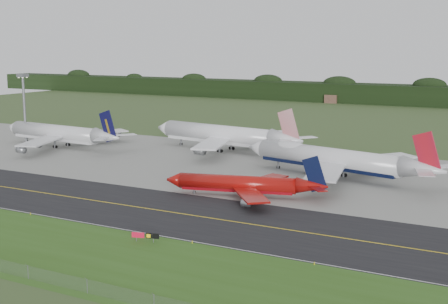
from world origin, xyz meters
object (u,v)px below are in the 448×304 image
jet_ba_747 (334,159)px  jet_star_tail (225,135)px  jet_navy_gold (61,134)px  taxiway_sign (145,236)px  floodlight_mast (24,96)px  jet_red_737 (246,184)px

jet_ba_747 → jet_star_tail: (-47.50, 24.63, 0.17)m
jet_navy_gold → jet_star_tail: bearing=20.4°
jet_ba_747 → taxiway_sign: 72.83m
jet_navy_gold → taxiway_sign: bearing=-39.6°
jet_navy_gold → jet_star_tail: size_ratio=0.92×
jet_navy_gold → floodlight_mast: (-18.35, 0.91, 12.95)m
jet_ba_747 → jet_red_737: bearing=-110.7°
jet_star_tail → jet_red_737: bearing=-57.2°
jet_red_737 → jet_navy_gold: bearing=159.3°
jet_star_tail → jet_navy_gold: bearing=-159.6°
jet_red_737 → taxiway_sign: size_ratio=7.67×
jet_ba_747 → jet_red_737: jet_ba_747 is taller
jet_star_tail → floodlight_mast: (-74.39, -19.88, 12.32)m
floodlight_mast → taxiway_sign: floodlight_mast is taller
jet_navy_gold → floodlight_mast: size_ratio=2.21×
jet_navy_gold → jet_star_tail: jet_star_tail is taller
jet_red_737 → jet_star_tail: jet_star_tail is taller
jet_ba_747 → jet_navy_gold: bearing=177.9°
jet_red_737 → jet_navy_gold: 98.24m
taxiway_sign → jet_red_737: bearing=89.2°
jet_navy_gold → floodlight_mast: bearing=177.1°
jet_star_tail → taxiway_sign: size_ratio=12.06×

